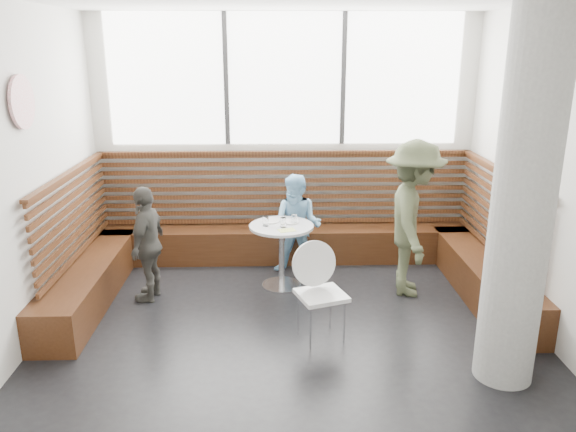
{
  "coord_description": "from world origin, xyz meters",
  "views": [
    {
      "loc": [
        -0.16,
        -4.89,
        2.81
      ],
      "look_at": [
        0.0,
        1.0,
        1.0
      ],
      "focal_mm": 35.0,
      "sensor_mm": 36.0,
      "label": 1
    }
  ],
  "objects_px": {
    "cafe_table": "(282,243)",
    "concrete_column": "(523,201)",
    "child_back": "(297,226)",
    "child_left": "(148,244)",
    "adult_man": "(413,219)",
    "cafe_chair": "(321,283)"
  },
  "relations": [
    {
      "from": "cafe_table",
      "to": "concrete_column",
      "type": "bearing_deg",
      "value": -45.67
    },
    {
      "from": "child_back",
      "to": "child_left",
      "type": "bearing_deg",
      "value": -139.52
    },
    {
      "from": "child_back",
      "to": "concrete_column",
      "type": "bearing_deg",
      "value": -34.89
    },
    {
      "from": "adult_man",
      "to": "cafe_chair",
      "type": "bearing_deg",
      "value": 141.14
    },
    {
      "from": "adult_man",
      "to": "child_left",
      "type": "height_order",
      "value": "adult_man"
    },
    {
      "from": "cafe_table",
      "to": "cafe_chair",
      "type": "height_order",
      "value": "cafe_chair"
    },
    {
      "from": "child_left",
      "to": "child_back",
      "type": "bearing_deg",
      "value": 121.24
    },
    {
      "from": "concrete_column",
      "to": "cafe_chair",
      "type": "height_order",
      "value": "concrete_column"
    },
    {
      "from": "cafe_chair",
      "to": "child_back",
      "type": "bearing_deg",
      "value": 76.45
    },
    {
      "from": "cafe_chair",
      "to": "adult_man",
      "type": "bearing_deg",
      "value": 22.4
    },
    {
      "from": "concrete_column",
      "to": "child_back",
      "type": "distance_m",
      "value": 3.06
    },
    {
      "from": "child_left",
      "to": "concrete_column",
      "type": "bearing_deg",
      "value": 73.7
    },
    {
      "from": "concrete_column",
      "to": "adult_man",
      "type": "bearing_deg",
      "value": 103.31
    },
    {
      "from": "concrete_column",
      "to": "adult_man",
      "type": "xyz_separation_m",
      "value": [
        -0.42,
        1.77,
        -0.7
      ]
    },
    {
      "from": "cafe_table",
      "to": "cafe_chair",
      "type": "distance_m",
      "value": 1.26
    },
    {
      "from": "child_left",
      "to": "adult_man",
      "type": "bearing_deg",
      "value": 101.51
    },
    {
      "from": "cafe_table",
      "to": "adult_man",
      "type": "xyz_separation_m",
      "value": [
        1.5,
        -0.19,
        0.35
      ]
    },
    {
      "from": "cafe_chair",
      "to": "cafe_table",
      "type": "bearing_deg",
      "value": 87.68
    },
    {
      "from": "concrete_column",
      "to": "child_back",
      "type": "height_order",
      "value": "concrete_column"
    },
    {
      "from": "adult_man",
      "to": "child_left",
      "type": "xyz_separation_m",
      "value": [
        -3.01,
        -0.09,
        -0.24
      ]
    },
    {
      "from": "adult_man",
      "to": "cafe_table",
      "type": "bearing_deg",
      "value": 92.12
    },
    {
      "from": "cafe_table",
      "to": "child_left",
      "type": "distance_m",
      "value": 1.54
    }
  ]
}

